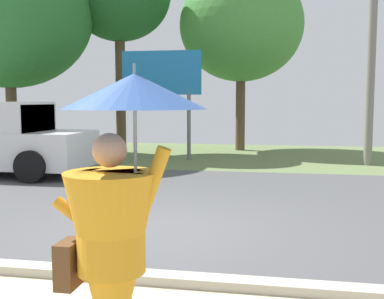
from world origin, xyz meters
TOP-DOWN VIEW (x-y plane):
  - ground_plane at (0.00, 2.95)m, footprint 40.00×22.00m
  - monk_pedestrian at (0.79, -3.83)m, footprint 1.02×0.90m
  - utility_pole at (4.37, 8.05)m, footprint 1.80×0.24m
  - roadside_billboard at (-1.99, 8.24)m, footprint 2.60×0.12m
  - tree_left_far at (-7.23, 8.11)m, footprint 5.64×5.64m
  - tree_right_mid at (0.27, 11.70)m, footprint 4.69×4.69m

SIDE VIEW (x-z plane):
  - ground_plane at x=0.00m, z-range -0.15..0.05m
  - monk_pedestrian at x=0.79m, z-range -0.01..2.12m
  - roadside_billboard at x=-1.99m, z-range 0.80..4.30m
  - utility_pole at x=4.37m, z-range 0.18..7.28m
  - tree_right_mid at x=0.27m, z-range 1.30..8.20m
  - tree_left_far at x=-7.23m, z-range 1.16..8.62m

